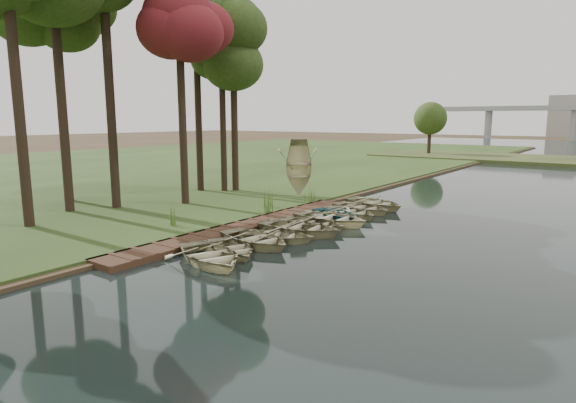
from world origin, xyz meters
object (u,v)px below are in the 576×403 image
Objects in this scene: rowboat_0 at (210,253)px; rowboat_2 at (255,237)px; rowboat_1 at (231,246)px; stored_rowboat at (298,190)px; boardwalk at (247,226)px.

rowboat_0 is 2.89m from rowboat_2.
rowboat_0 reaches higher than rowboat_2.
rowboat_1 is 0.85× the size of stored_rowboat.
rowboat_2 is (2.40, -2.24, 0.28)m from boardwalk.
stored_rowboat reaches higher than rowboat_2.
boardwalk is 5.08× the size of rowboat_1.
boardwalk is 8.89m from stored_rowboat.
rowboat_1 is at bearing -167.19° from rowboat_2.
rowboat_0 is at bearing -165.21° from rowboat_2.
boardwalk is 5.76m from rowboat_0.
stored_rowboat reaches higher than rowboat_0.
boardwalk is at bearing 49.18° from rowboat_0.
stored_rowboat is at bearing 108.64° from boardwalk.
rowboat_0 is 14.59m from stored_rowboat.
boardwalk is at bearing 57.27° from rowboat_2.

